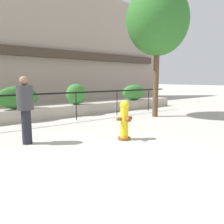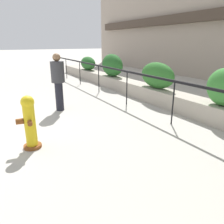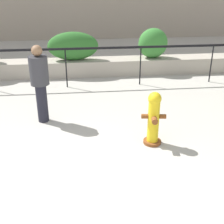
% 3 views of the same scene
% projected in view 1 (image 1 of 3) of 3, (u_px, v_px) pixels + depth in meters
% --- Properties ---
extents(ground_plane, '(120.00, 120.00, 0.00)m').
position_uv_depth(ground_plane, '(105.00, 175.00, 3.80)').
color(ground_plane, '#B2ADA3').
extents(planter_wall_low, '(18.00, 0.70, 0.50)m').
position_uv_depth(planter_wall_low, '(13.00, 116.00, 8.43)').
color(planter_wall_low, '#ADA393').
rests_on(planter_wall_low, ground).
extents(fence_railing_segment, '(15.00, 0.05, 1.15)m').
position_uv_depth(fence_railing_segment, '(20.00, 98.00, 7.46)').
color(fence_railing_segment, black).
rests_on(fence_railing_segment, ground).
extents(hedge_bush_2, '(1.58, 0.56, 0.89)m').
position_uv_depth(hedge_bush_2, '(18.00, 98.00, 8.45)').
color(hedge_bush_2, '#2D6B28').
rests_on(hedge_bush_2, planter_wall_low).
extents(hedge_bush_3, '(0.94, 0.63, 0.95)m').
position_uv_depth(hedge_bush_3, '(76.00, 94.00, 10.00)').
color(hedge_bush_3, '#387F33').
rests_on(hedge_bush_3, planter_wall_low).
extents(hedge_bush_4, '(1.57, 0.65, 0.85)m').
position_uv_depth(hedge_bush_4, '(134.00, 92.00, 12.24)').
color(hedge_bush_4, '#387F33').
rests_on(hedge_bush_4, planter_wall_low).
extents(fire_hydrant, '(0.48, 0.45, 1.08)m').
position_uv_depth(fire_hydrant, '(124.00, 120.00, 5.95)').
color(fire_hydrant, brown).
rests_on(fire_hydrant, ground).
extents(street_tree, '(2.78, 2.50, 5.57)m').
position_uv_depth(street_tree, '(158.00, 21.00, 9.19)').
color(street_tree, brown).
rests_on(street_tree, ground).
extents(pedestrian, '(0.57, 0.57, 1.73)m').
position_uv_depth(pedestrian, '(25.00, 106.00, 5.49)').
color(pedestrian, black).
rests_on(pedestrian, ground).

